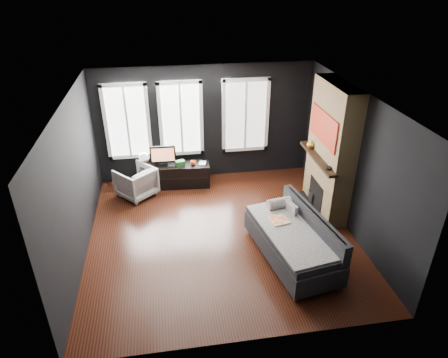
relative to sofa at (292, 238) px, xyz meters
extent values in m
plane|color=black|center=(-1.10, 0.89, -0.45)|extent=(5.00, 5.00, 0.00)
plane|color=white|center=(-1.10, 0.89, 2.25)|extent=(5.00, 5.00, 0.00)
cube|color=black|center=(-1.10, 3.39, 0.90)|extent=(5.00, 0.02, 2.70)
cube|color=black|center=(-3.60, 0.89, 0.90)|extent=(0.02, 5.00, 2.70)
cube|color=black|center=(1.40, 0.89, 0.90)|extent=(0.02, 5.00, 2.70)
cube|color=gray|center=(0.14, 0.53, 0.20)|extent=(0.16, 0.33, 0.32)
imported|color=white|center=(-2.75, 2.64, -0.07)|extent=(1.00, 0.99, 0.75)
imported|color=orange|center=(-1.45, 2.90, 0.16)|extent=(0.15, 0.13, 0.12)
imported|color=tan|center=(-1.30, 2.96, 0.20)|extent=(0.16, 0.05, 0.21)
cube|color=#2E712E|center=(-1.75, 2.93, 0.15)|extent=(0.23, 0.17, 0.11)
imported|color=gold|center=(0.95, 1.94, 0.87)|extent=(0.21, 0.21, 0.17)
cylinder|color=black|center=(0.95, 0.94, 0.80)|extent=(0.16, 0.16, 0.04)
camera|label=1|loc=(-2.03, -5.32, 4.18)|focal=32.00mm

